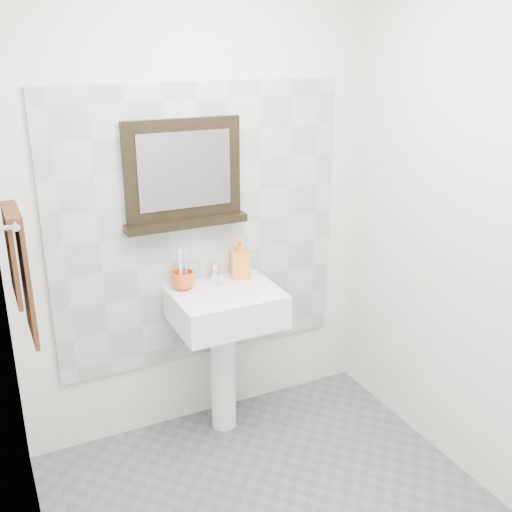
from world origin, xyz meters
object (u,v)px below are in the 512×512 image
at_px(toothbrush_cup, 183,280).
at_px(soap_dispenser, 240,258).
at_px(pedestal_sink, 225,322).
at_px(framed_mirror, 183,176).
at_px(hand_towel, 19,265).

relative_size(toothbrush_cup, soap_dispenser, 0.56).
relative_size(pedestal_sink, toothbrush_cup, 7.91).
xyz_separation_m(toothbrush_cup, framed_mirror, (0.05, 0.08, 0.53)).
height_order(toothbrush_cup, hand_towel, hand_towel).
bearing_deg(framed_mirror, soap_dispenser, -10.45).
height_order(pedestal_sink, hand_towel, hand_towel).
bearing_deg(soap_dispenser, framed_mirror, -175.17).
relative_size(toothbrush_cup, framed_mirror, 0.19).
bearing_deg(toothbrush_cup, framed_mirror, 55.93).
bearing_deg(hand_towel, framed_mirror, 26.44).
bearing_deg(framed_mirror, pedestal_sink, -53.85).
height_order(pedestal_sink, soap_dispenser, soap_dispenser).
bearing_deg(toothbrush_cup, soap_dispenser, 3.88).
xyz_separation_m(pedestal_sink, soap_dispenser, (0.15, 0.13, 0.29)).
height_order(framed_mirror, hand_towel, framed_mirror).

